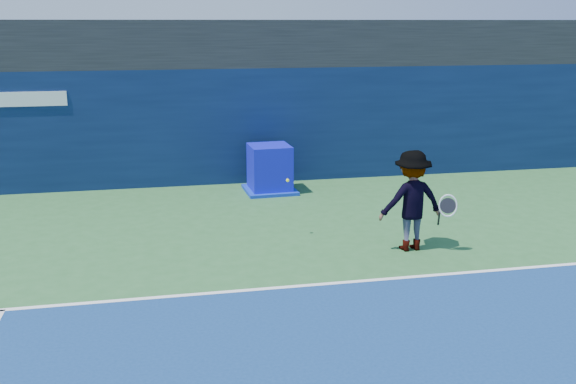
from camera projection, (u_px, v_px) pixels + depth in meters
name	position (u px, v px, depth m)	size (l,w,h in m)	color
ground	(392.00, 382.00, 7.64)	(80.00, 80.00, 0.00)	#2B602F
baseline	(327.00, 284.00, 10.48)	(24.00, 0.10, 0.01)	white
stadium_band	(251.00, 42.00, 17.60)	(36.00, 3.00, 1.20)	black
back_wall_assembly	(257.00, 124.00, 17.20)	(36.00, 1.03, 3.00)	#0B1A3E
equipment_cart	(270.00, 170.00, 16.08)	(1.30, 1.30, 1.19)	#0D0EC2
tennis_player	(412.00, 201.00, 11.87)	(1.40, 0.79, 1.89)	silver
tennis_ball	(288.00, 180.00, 12.50)	(0.07, 0.07, 0.07)	yellow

